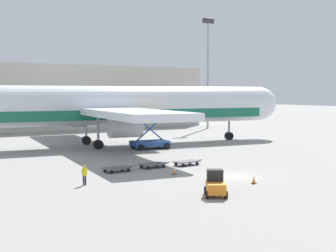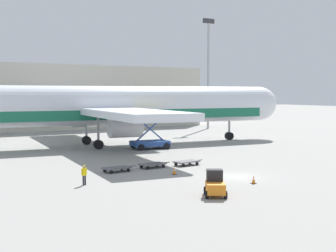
# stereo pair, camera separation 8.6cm
# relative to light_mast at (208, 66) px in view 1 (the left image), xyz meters

# --- Properties ---
(ground_plane) EXTENTS (400.00, 400.00, 0.00)m
(ground_plane) POSITION_rel_light_mast_xyz_m (-32.39, -50.57, -13.98)
(ground_plane) COLOR gray
(terminal_building) EXTENTS (90.00, 18.20, 14.00)m
(terminal_building) POSITION_rel_light_mast_xyz_m (-40.11, 19.40, -6.99)
(terminal_building) COLOR #BCB7A8
(terminal_building) RESTS_ON ground_plane
(light_mast) EXTENTS (2.80, 0.50, 24.26)m
(light_mast) POSITION_rel_light_mast_xyz_m (0.00, 0.00, 0.00)
(light_mast) COLOR #9EA0A5
(light_mast) RESTS_ON ground_plane
(airplane_main) EXTENTS (58.05, 48.53, 17.00)m
(airplane_main) POSITION_rel_light_mast_xyz_m (-31.81, -20.48, -8.14)
(airplane_main) COLOR silver
(airplane_main) RESTS_ON ground_plane
(scissor_lift_loader) EXTENTS (5.45, 3.79, 5.14)m
(scissor_lift_loader) POSITION_rel_light_mast_xyz_m (-29.03, -26.88, -12.01)
(scissor_lift_loader) COLOR #284C99
(scissor_lift_loader) RESTS_ON ground_plane
(baggage_tug_mid) EXTENTS (2.53, 2.82, 2.00)m
(baggage_tug_mid) POSITION_rel_light_mast_xyz_m (-39.03, -56.37, -13.11)
(baggage_tug_mid) COLOR orange
(baggage_tug_mid) RESTS_ON ground_plane
(baggage_dolly_lead) EXTENTS (3.77, 1.81, 0.48)m
(baggage_dolly_lead) POSITION_rel_light_mast_xyz_m (-41.13, -42.43, -13.59)
(baggage_dolly_lead) COLOR #56565B
(baggage_dolly_lead) RESTS_ON ground_plane
(baggage_dolly_second) EXTENTS (3.77, 1.81, 0.48)m
(baggage_dolly_second) POSITION_rel_light_mast_xyz_m (-36.78, -42.01, -13.59)
(baggage_dolly_second) COLOR #56565B
(baggage_dolly_second) RESTS_ON ground_plane
(baggage_dolly_third) EXTENTS (3.77, 1.81, 0.48)m
(baggage_dolly_third) POSITION_rel_light_mast_xyz_m (-32.68, -42.33, -13.59)
(baggage_dolly_third) COLOR #56565B
(baggage_dolly_third) RESTS_ON ground_plane
(ground_crew_near) EXTENTS (0.55, 0.31, 1.76)m
(ground_crew_near) POSITION_rel_light_mast_xyz_m (-46.31, -47.20, -12.94)
(ground_crew_near) COLOR black
(ground_crew_near) RESTS_ON ground_plane
(traffic_cone_near) EXTENTS (0.40, 0.40, 0.78)m
(traffic_cone_near) POSITION_rel_light_mast_xyz_m (-36.82, -46.57, -13.60)
(traffic_cone_near) COLOR black
(traffic_cone_near) RESTS_ON ground_plane
(traffic_cone_far) EXTENTS (0.40, 0.40, 0.72)m
(traffic_cone_far) POSITION_rel_light_mast_xyz_m (-33.19, -54.10, -13.63)
(traffic_cone_far) COLOR black
(traffic_cone_far) RESTS_ON ground_plane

